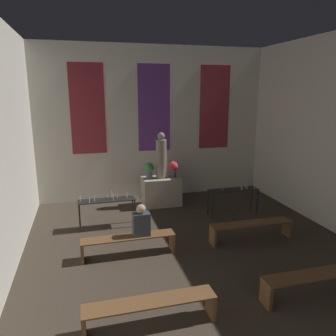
{
  "coord_description": "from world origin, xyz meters",
  "views": [
    {
      "loc": [
        -2.3,
        -0.61,
        3.48
      ],
      "look_at": [
        0.0,
        8.04,
        1.36
      ],
      "focal_mm": 35.0,
      "sensor_mm": 36.0,
      "label": 1
    }
  ],
  "objects_px": {
    "flower_vase_left": "(149,169)",
    "person_seated": "(141,222)",
    "statue": "(161,157)",
    "pew_back_left": "(129,242)",
    "candle_rack_left": "(107,203)",
    "candle_rack_right": "(233,193)",
    "pew_second_right": "(317,279)",
    "flower_vase_right": "(173,168)",
    "pew_back_right": "(251,227)",
    "altar": "(161,191)",
    "pew_second_left": "(150,308)"
  },
  "relations": [
    {
      "from": "statue",
      "to": "candle_rack_left",
      "type": "height_order",
      "value": "statue"
    },
    {
      "from": "altar",
      "to": "pew_second_left",
      "type": "relative_size",
      "value": 0.58
    },
    {
      "from": "flower_vase_left",
      "to": "flower_vase_right",
      "type": "xyz_separation_m",
      "value": [
        0.75,
        0.0,
        0.0
      ]
    },
    {
      "from": "pew_second_right",
      "to": "pew_back_left",
      "type": "height_order",
      "value": "same"
    },
    {
      "from": "flower_vase_left",
      "to": "flower_vase_right",
      "type": "height_order",
      "value": "same"
    },
    {
      "from": "altar",
      "to": "flower_vase_right",
      "type": "height_order",
      "value": "flower_vase_right"
    },
    {
      "from": "flower_vase_left",
      "to": "candle_rack_right",
      "type": "bearing_deg",
      "value": -31.78
    },
    {
      "from": "pew_second_right",
      "to": "pew_back_right",
      "type": "distance_m",
      "value": 2.27
    },
    {
      "from": "pew_second_left",
      "to": "pew_second_right",
      "type": "height_order",
      "value": "same"
    },
    {
      "from": "flower_vase_right",
      "to": "person_seated",
      "type": "relative_size",
      "value": 0.7
    },
    {
      "from": "altar",
      "to": "candle_rack_right",
      "type": "height_order",
      "value": "candle_rack_right"
    },
    {
      "from": "pew_second_right",
      "to": "pew_second_left",
      "type": "bearing_deg",
      "value": 180.0
    },
    {
      "from": "person_seated",
      "to": "flower_vase_left",
      "type": "bearing_deg",
      "value": 75.1
    },
    {
      "from": "candle_rack_left",
      "to": "candle_rack_right",
      "type": "relative_size",
      "value": 1.0
    },
    {
      "from": "flower_vase_left",
      "to": "pew_back_right",
      "type": "height_order",
      "value": "flower_vase_left"
    },
    {
      "from": "candle_rack_left",
      "to": "person_seated",
      "type": "bearing_deg",
      "value": -69.99
    },
    {
      "from": "altar",
      "to": "pew_back_left",
      "type": "bearing_deg",
      "value": -115.99
    },
    {
      "from": "flower_vase_right",
      "to": "person_seated",
      "type": "distance_m",
      "value": 3.39
    },
    {
      "from": "flower_vase_left",
      "to": "statue",
      "type": "bearing_deg",
      "value": 0.0
    },
    {
      "from": "statue",
      "to": "pew_second_right",
      "type": "distance_m",
      "value": 5.59
    },
    {
      "from": "flower_vase_right",
      "to": "pew_back_left",
      "type": "xyz_separation_m",
      "value": [
        -1.83,
        -2.99,
        -0.83
      ]
    },
    {
      "from": "candle_rack_left",
      "to": "altar",
      "type": "bearing_deg",
      "value": 36.95
    },
    {
      "from": "flower_vase_left",
      "to": "candle_rack_right",
      "type": "height_order",
      "value": "flower_vase_left"
    },
    {
      "from": "person_seated",
      "to": "candle_rack_right",
      "type": "bearing_deg",
      "value": 29.23
    },
    {
      "from": "flower_vase_right",
      "to": "pew_back_right",
      "type": "distance_m",
      "value": 3.29
    },
    {
      "from": "flower_vase_left",
      "to": "candle_rack_left",
      "type": "xyz_separation_m",
      "value": [
        -1.4,
        -1.34,
        -0.5
      ]
    },
    {
      "from": "flower_vase_right",
      "to": "flower_vase_left",
      "type": "bearing_deg",
      "value": 180.0
    },
    {
      "from": "altar",
      "to": "candle_rack_left",
      "type": "height_order",
      "value": "candle_rack_left"
    },
    {
      "from": "candle_rack_right",
      "to": "pew_second_right",
      "type": "bearing_deg",
      "value": -94.73
    },
    {
      "from": "flower_vase_right",
      "to": "pew_back_left",
      "type": "height_order",
      "value": "flower_vase_right"
    },
    {
      "from": "flower_vase_left",
      "to": "pew_second_left",
      "type": "relative_size",
      "value": 0.25
    },
    {
      "from": "pew_second_right",
      "to": "pew_back_right",
      "type": "bearing_deg",
      "value": 90.0
    },
    {
      "from": "flower_vase_right",
      "to": "person_seated",
      "type": "height_order",
      "value": "flower_vase_right"
    },
    {
      "from": "statue",
      "to": "candle_rack_left",
      "type": "xyz_separation_m",
      "value": [
        -1.78,
        -1.34,
        -0.86
      ]
    },
    {
      "from": "flower_vase_left",
      "to": "pew_back_right",
      "type": "relative_size",
      "value": 0.25
    },
    {
      "from": "flower_vase_left",
      "to": "person_seated",
      "type": "bearing_deg",
      "value": -104.9
    },
    {
      "from": "pew_back_right",
      "to": "pew_second_left",
      "type": "bearing_deg",
      "value": -142.08
    },
    {
      "from": "candle_rack_left",
      "to": "pew_second_left",
      "type": "xyz_separation_m",
      "value": [
        0.32,
        -3.93,
        -0.33
      ]
    },
    {
      "from": "altar",
      "to": "candle_rack_right",
      "type": "bearing_deg",
      "value": -36.88
    },
    {
      "from": "pew_back_right",
      "to": "person_seated",
      "type": "relative_size",
      "value": 2.86
    },
    {
      "from": "candle_rack_left",
      "to": "pew_back_right",
      "type": "xyz_separation_m",
      "value": [
        3.23,
        -1.66,
        -0.33
      ]
    },
    {
      "from": "flower_vase_left",
      "to": "pew_back_left",
      "type": "xyz_separation_m",
      "value": [
        -1.08,
        -2.99,
        -0.83
      ]
    },
    {
      "from": "flower_vase_left",
      "to": "pew_second_right",
      "type": "xyz_separation_m",
      "value": [
        1.83,
        -5.26,
        -0.83
      ]
    },
    {
      "from": "pew_second_left",
      "to": "candle_rack_right",
      "type": "bearing_deg",
      "value": 50.45
    },
    {
      "from": "statue",
      "to": "pew_back_left",
      "type": "xyz_separation_m",
      "value": [
        -1.46,
        -2.99,
        -1.19
      ]
    },
    {
      "from": "flower_vase_right",
      "to": "candle_rack_right",
      "type": "xyz_separation_m",
      "value": [
        1.41,
        -1.34,
        -0.5
      ]
    },
    {
      "from": "altar",
      "to": "statue",
      "type": "xyz_separation_m",
      "value": [
        0.0,
        0.0,
        1.08
      ]
    },
    {
      "from": "flower_vase_right",
      "to": "pew_second_right",
      "type": "xyz_separation_m",
      "value": [
        1.08,
        -5.26,
        -0.83
      ]
    },
    {
      "from": "flower_vase_left",
      "to": "candle_rack_left",
      "type": "distance_m",
      "value": 2.0
    },
    {
      "from": "altar",
      "to": "candle_rack_left",
      "type": "relative_size",
      "value": 0.8
    }
  ]
}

